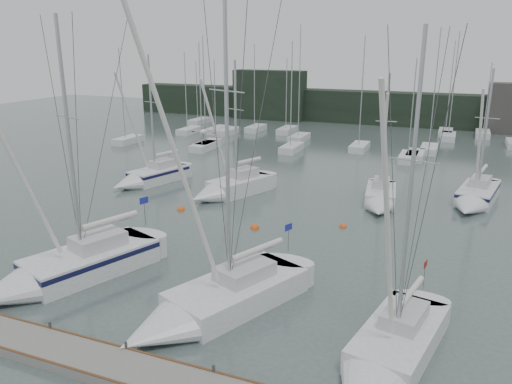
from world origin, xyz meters
TOP-DOWN VIEW (x-y plane):
  - ground at (0.00, 0.00)m, footprint 160.00×160.00m
  - dock at (0.00, -5.00)m, footprint 24.00×2.00m
  - far_treeline at (0.00, 62.00)m, footprint 90.00×4.00m
  - far_building_left at (-20.00, 60.00)m, footprint 12.00×3.00m
  - mast_forest at (-2.02, 43.46)m, footprint 56.46×28.15m
  - sailboat_near_left at (-9.30, -0.01)m, footprint 6.56×10.58m
  - sailboat_near_center at (-0.48, -0.32)m, footprint 6.94×10.44m
  - sailboat_near_right at (7.92, -1.03)m, footprint 4.29×8.98m
  - sailboat_mid_a at (-16.10, 18.35)m, footprint 4.67×8.20m
  - sailboat_mid_b at (-7.77, 17.67)m, footprint 5.55×8.36m
  - sailboat_mid_c at (4.54, 19.79)m, footprint 3.09×7.29m
  - sailboat_mid_d at (11.41, 22.89)m, footprint 4.04×8.69m
  - buoy_a at (-2.74, 11.62)m, footprint 0.63×0.63m
  - buoy_b at (2.89, 14.18)m, footprint 0.52×0.52m
  - buoy_c at (-9.50, 13.11)m, footprint 0.60×0.60m
  - seagull at (-0.19, -0.20)m, footprint 0.99×0.44m

SIDE VIEW (x-z plane):
  - ground at x=0.00m, z-range 0.00..0.00m
  - buoy_a at x=-2.74m, z-range -0.31..0.31m
  - buoy_b at x=2.89m, z-range -0.26..0.26m
  - buoy_c at x=-9.50m, z-range -0.30..0.30m
  - dock at x=0.00m, z-range 0.00..0.40m
  - mast_forest at x=-2.02m, z-range -6.85..7.81m
  - sailboat_near_right at x=7.92m, z-range -6.45..7.47m
  - sailboat_mid_c at x=4.54m, z-range -4.91..6.00m
  - sailboat_near_center at x=-0.48m, z-range -8.25..9.41m
  - sailboat_mid_d at x=11.41m, z-range -5.10..6.26m
  - sailboat_mid_b at x=-7.77m, z-range -5.36..6.58m
  - sailboat_mid_a at x=-16.10m, z-range -5.49..6.71m
  - sailboat_near_left at x=-9.30m, z-range -6.76..8.07m
  - far_treeline at x=0.00m, z-range 0.00..5.00m
  - far_building_left at x=-20.00m, z-range 0.00..8.00m
  - seagull at x=-0.19m, z-range 8.74..8.93m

